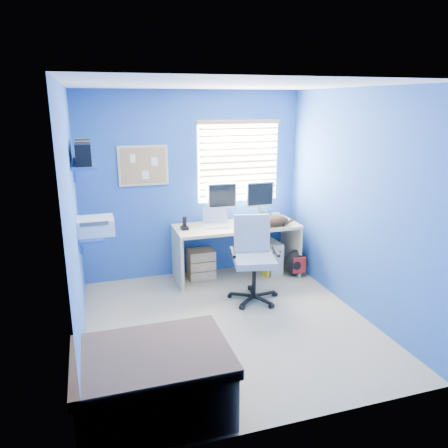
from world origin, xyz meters
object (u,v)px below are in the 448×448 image
object	(u,v)px
desk	(236,251)
tower_pc	(270,256)
cat	(275,221)
office_chair	(253,269)
laptop	(216,218)

from	to	relation	value
desk	tower_pc	bearing A→B (deg)	4.54
cat	office_chair	world-z (taller)	office_chair
laptop	office_chair	size ratio (longest dim) A/B	0.32
laptop	tower_pc	distance (m)	1.02
laptop	tower_pc	xyz separation A→B (m)	(0.81, 0.02, -0.62)
tower_pc	office_chair	bearing A→B (deg)	-129.85
tower_pc	office_chair	distance (m)	0.96
desk	office_chair	distance (m)	0.73
tower_pc	laptop	bearing A→B (deg)	177.20
laptop	office_chair	xyz separation A→B (m)	(0.25, -0.75, -0.47)
tower_pc	desk	bearing A→B (deg)	-179.41
laptop	tower_pc	bearing A→B (deg)	10.84
desk	office_chair	world-z (taller)	office_chair
desk	laptop	size ratio (longest dim) A/B	5.10
desk	office_chair	bearing A→B (deg)	-92.47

